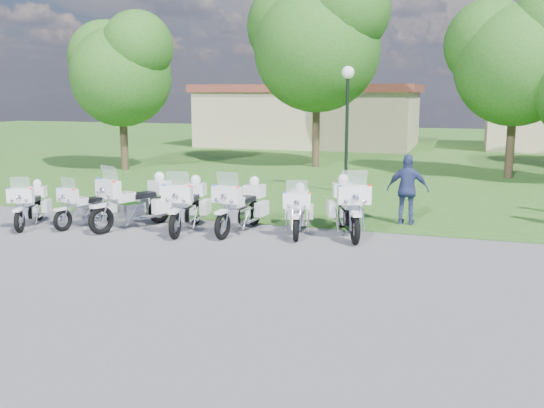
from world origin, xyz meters
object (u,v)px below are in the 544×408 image
(motorcycle_0, at_px, (30,204))
(lamp_post, at_px, (347,99))
(motorcycle_2, at_px, (136,201))
(bystander_c, at_px, (408,190))
(motorcycle_4, at_px, (242,205))
(motorcycle_5, at_px, (298,209))
(motorcycle_1, at_px, (88,204))
(motorcycle_3, at_px, (187,204))
(motorcycle_6, at_px, (348,206))

(motorcycle_0, xyz_separation_m, lamp_post, (7.21, 8.02, 2.78))
(motorcycle_2, bearing_deg, bystander_c, -135.63)
(motorcycle_4, height_order, motorcycle_5, motorcycle_4)
(motorcycle_4, distance_m, lamp_post, 7.51)
(motorcycle_5, xyz_separation_m, lamp_post, (-0.06, 6.62, 2.76))
(motorcycle_0, distance_m, bystander_c, 10.42)
(motorcycle_5, bearing_deg, bystander_c, -155.56)
(motorcycle_1, relative_size, motorcycle_5, 0.94)
(motorcycle_0, relative_size, motorcycle_2, 0.83)
(motorcycle_3, bearing_deg, motorcycle_1, -2.10)
(motorcycle_2, xyz_separation_m, motorcycle_4, (2.88, 0.47, -0.04))
(motorcycle_2, height_order, bystander_c, bystander_c)
(motorcycle_1, height_order, motorcycle_6, motorcycle_6)
(motorcycle_3, relative_size, motorcycle_4, 1.01)
(motorcycle_4, relative_size, lamp_post, 0.55)
(motorcycle_6, xyz_separation_m, bystander_c, (1.35, 1.64, 0.23))
(motorcycle_0, height_order, motorcycle_3, motorcycle_3)
(motorcycle_6, bearing_deg, motorcycle_0, -9.42)
(motorcycle_3, bearing_deg, motorcycle_6, -176.44)
(motorcycle_0, distance_m, motorcycle_3, 4.45)
(lamp_post, bearing_deg, motorcycle_4, -101.75)
(motorcycle_1, bearing_deg, motorcycle_6, -156.83)
(motorcycle_5, height_order, motorcycle_6, motorcycle_6)
(motorcycle_1, bearing_deg, motorcycle_0, 32.78)
(motorcycle_0, distance_m, motorcycle_2, 2.98)
(motorcycle_0, distance_m, motorcycle_4, 5.90)
(motorcycle_5, bearing_deg, motorcycle_1, -3.52)
(motorcycle_6, relative_size, lamp_post, 0.56)
(motorcycle_0, xyz_separation_m, motorcycle_6, (8.52, 1.69, 0.14))
(motorcycle_0, bearing_deg, motorcycle_5, 169.89)
(lamp_post, bearing_deg, motorcycle_5, -89.47)
(motorcycle_0, relative_size, motorcycle_5, 0.93)
(motorcycle_1, xyz_separation_m, motorcycle_6, (7.02, 1.17, 0.15))
(motorcycle_3, height_order, lamp_post, lamp_post)
(motorcycle_0, xyz_separation_m, bystander_c, (9.87, 3.33, 0.37))
(motorcycle_0, height_order, motorcycle_2, motorcycle_2)
(motorcycle_6, height_order, bystander_c, bystander_c)
(motorcycle_5, bearing_deg, lamp_post, -101.67)
(motorcycle_1, bearing_deg, lamp_post, -113.60)
(motorcycle_3, bearing_deg, motorcycle_5, -176.96)
(bystander_c, bearing_deg, motorcycle_1, 19.85)
(motorcycle_6, height_order, lamp_post, lamp_post)
(motorcycle_1, bearing_deg, motorcycle_4, -157.90)
(motorcycle_4, height_order, lamp_post, lamp_post)
(bystander_c, bearing_deg, motorcycle_2, 22.11)
(motorcycle_5, distance_m, bystander_c, 3.25)
(motorcycle_5, xyz_separation_m, bystander_c, (2.59, 1.93, 0.35))
(motorcycle_5, relative_size, motorcycle_6, 0.87)
(motorcycle_3, distance_m, motorcycle_4, 1.45)
(motorcycle_4, height_order, bystander_c, bystander_c)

